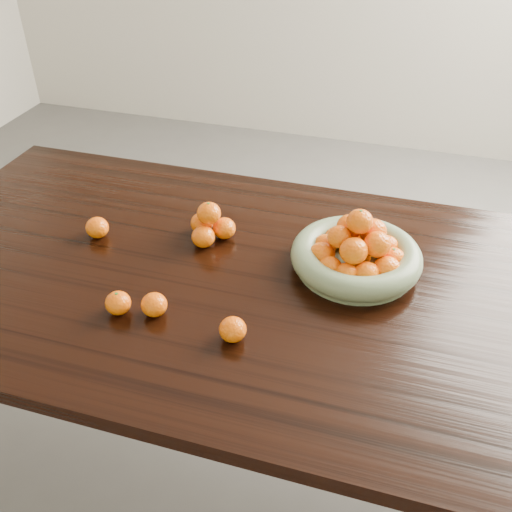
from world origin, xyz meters
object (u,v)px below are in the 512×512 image
(dining_table, at_px, (262,305))
(loose_orange_0, at_px, (118,303))
(fruit_bowl, at_px, (357,254))
(orange_pyramid, at_px, (210,225))

(dining_table, distance_m, loose_orange_0, 0.37)
(dining_table, height_order, fruit_bowl, fruit_bowl)
(fruit_bowl, bearing_deg, loose_orange_0, -146.97)
(fruit_bowl, height_order, orange_pyramid, fruit_bowl)
(dining_table, distance_m, orange_pyramid, 0.26)
(dining_table, bearing_deg, orange_pyramid, 145.43)
(fruit_bowl, relative_size, loose_orange_0, 5.54)
(fruit_bowl, xyz_separation_m, orange_pyramid, (-0.40, 0.02, -0.00))
(loose_orange_0, bearing_deg, orange_pyramid, 74.51)
(fruit_bowl, distance_m, orange_pyramid, 0.40)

